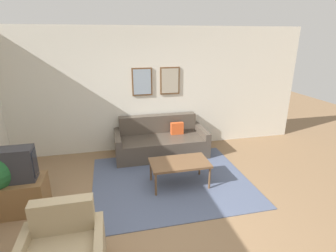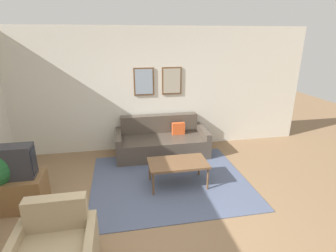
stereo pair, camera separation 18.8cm
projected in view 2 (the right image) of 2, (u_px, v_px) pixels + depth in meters
name	position (u px, v px, depth m)	size (l,w,h in m)	color
ground_plane	(152.00, 229.00, 3.56)	(16.00, 16.00, 0.00)	#846647
area_rug	(169.00, 180.00, 4.75)	(2.75, 2.35, 0.01)	#4C5670
wall_back	(134.00, 91.00, 5.76)	(8.00, 0.09, 2.70)	beige
couch	(162.00, 142.00, 5.77)	(1.97, 0.90, 0.81)	#4C4238
coffee_table	(178.00, 164.00, 4.49)	(1.01, 0.58, 0.45)	brown
tv_stand	(20.00, 192.00, 3.96)	(0.73, 0.51, 0.50)	brown
tv	(14.00, 162.00, 3.80)	(0.56, 0.28, 0.50)	#2D2D33
potted_plant_by_window	(10.00, 173.00, 4.21)	(0.43, 0.43, 0.67)	#935638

